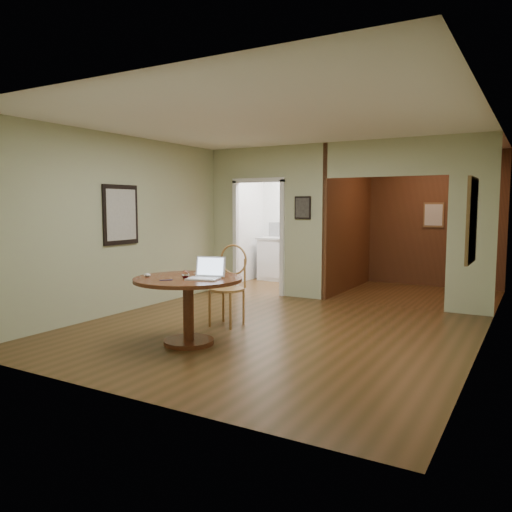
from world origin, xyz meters
The scene contains 11 objects.
floor centered at (0.00, 0.00, 0.00)m, with size 5.00×5.00×0.00m, color #422D12.
room_shell centered at (-0.47, 3.10, 1.29)m, with size 5.20×7.50×5.00m.
dining_table centered at (-0.53, -0.90, 0.59)m, with size 1.27×1.27×0.80m.
chair centered at (-0.64, 0.16, 0.62)m, with size 0.47×0.47×1.11m.
open_laptop centered at (-0.29, -0.86, 0.86)m, with size 0.41×0.39×0.25m.
closed_laptop centered at (-0.44, -0.66, 0.81)m, with size 0.33×0.21×0.03m, color #AEAEB3.
mouse centered at (-0.99, -1.09, 0.82)m, with size 0.10×0.06×0.04m, color white.
wine_glass centered at (-0.51, -0.98, 0.85)m, with size 0.09×0.09×0.10m, color white, non-canonical shape.
pen centered at (-0.61, -1.20, 0.80)m, with size 0.01×0.01×0.15m, color #0B1753.
kitchen_cabinet centered at (-1.35, 4.20, 0.47)m, with size 2.06×0.60×0.94m.
grocery_bag centered at (-1.01, 4.20, 1.08)m, with size 0.27×0.23×0.27m, color beige.
Camera 1 is at (3.04, -5.53, 1.64)m, focal length 35.00 mm.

